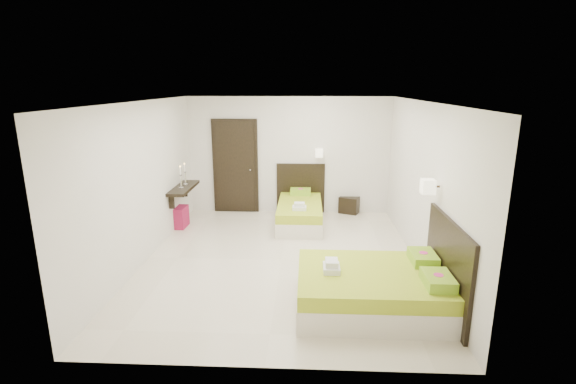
{
  "coord_description": "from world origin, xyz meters",
  "views": [
    {
      "loc": [
        0.42,
        -6.46,
        2.86
      ],
      "look_at": [
        0.1,
        0.3,
        1.1
      ],
      "focal_mm": 26.0,
      "sensor_mm": 36.0,
      "label": 1
    }
  ],
  "objects_px": {
    "bed_double": "(378,287)",
    "bed_single": "(300,211)",
    "ottoman": "(176,217)",
    "nightstand": "(350,204)"
  },
  "relations": [
    {
      "from": "nightstand",
      "to": "bed_single",
      "type": "bearing_deg",
      "value": -121.84
    },
    {
      "from": "bed_double",
      "to": "nightstand",
      "type": "distance_m",
      "value": 4.2
    },
    {
      "from": "bed_double",
      "to": "nightstand",
      "type": "xyz_separation_m",
      "value": [
        0.04,
        4.2,
        -0.1
      ]
    },
    {
      "from": "bed_double",
      "to": "ottoman",
      "type": "distance_m",
      "value": 4.73
    },
    {
      "from": "bed_double",
      "to": "nightstand",
      "type": "relative_size",
      "value": 4.59
    },
    {
      "from": "ottoman",
      "to": "bed_single",
      "type": "bearing_deg",
      "value": 7.91
    },
    {
      "from": "nightstand",
      "to": "ottoman",
      "type": "distance_m",
      "value": 3.85
    },
    {
      "from": "bed_single",
      "to": "nightstand",
      "type": "relative_size",
      "value": 4.27
    },
    {
      "from": "bed_double",
      "to": "bed_single",
      "type": "bearing_deg",
      "value": 107.76
    },
    {
      "from": "ottoman",
      "to": "bed_double",
      "type": "bearing_deg",
      "value": -39.89
    }
  ]
}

